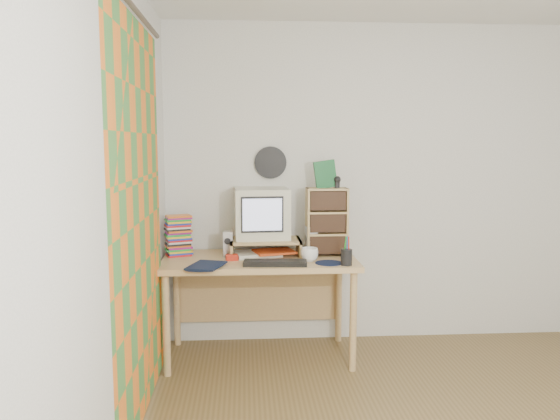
{
  "coord_description": "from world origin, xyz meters",
  "views": [
    {
      "loc": [
        -1.14,
        -2.52,
        1.59
      ],
      "look_at": [
        -0.88,
        1.33,
        1.11
      ],
      "focal_mm": 35.0,
      "sensor_mm": 36.0,
      "label": 1
    }
  ],
  "objects": [
    {
      "name": "crt_monitor",
      "position": [
        -1.01,
        1.53,
        1.06
      ],
      "size": [
        0.42,
        0.42,
        0.37
      ],
      "primitive_type": "cube",
      "rotation": [
        0.0,
        0.0,
        0.07
      ],
      "color": "beige",
      "rests_on": "monitor_riser"
    },
    {
      "name": "diary",
      "position": [
        -1.49,
        1.12,
        0.78
      ],
      "size": [
        0.3,
        0.26,
        0.05
      ],
      "primitive_type": "imported",
      "rotation": [
        0.0,
        0.0,
        -0.31
      ],
      "color": "#0E1734",
      "rests_on": "desk"
    },
    {
      "name": "desk",
      "position": [
        -1.03,
        1.44,
        0.62
      ],
      "size": [
        1.4,
        0.7,
        0.75
      ],
      "color": "#D5B973",
      "rests_on": "floor"
    },
    {
      "name": "monitor_riser",
      "position": [
        -0.98,
        1.48,
        0.84
      ],
      "size": [
        0.52,
        0.3,
        0.12
      ],
      "color": "tan",
      "rests_on": "desk"
    },
    {
      "name": "game_box",
      "position": [
        -0.54,
        1.46,
        1.35
      ],
      "size": [
        0.16,
        0.05,
        0.2
      ],
      "primitive_type": "cube",
      "rotation": [
        0.0,
        0.0,
        0.11
      ],
      "color": "#1A5E31",
      "rests_on": "cd_rack"
    },
    {
      "name": "wall_disc",
      "position": [
        -0.93,
        1.73,
        1.43
      ],
      "size": [
        0.25,
        0.02,
        0.25
      ],
      "primitive_type": "cylinder",
      "rotation": [
        1.57,
        0.0,
        0.0
      ],
      "color": "black",
      "rests_on": "back_wall"
    },
    {
      "name": "speaker_left",
      "position": [
        -1.26,
        1.44,
        0.84
      ],
      "size": [
        0.08,
        0.08,
        0.19
      ],
      "primitive_type": "cube",
      "rotation": [
        0.0,
        0.0,
        0.09
      ],
      "color": "#B2B1B6",
      "rests_on": "desk"
    },
    {
      "name": "left_wall",
      "position": [
        -1.75,
        0.0,
        1.25
      ],
      "size": [
        0.0,
        3.5,
        3.5
      ],
      "primitive_type": "plane",
      "rotation": [
        1.57,
        0.0,
        1.57
      ],
      "color": "white",
      "rests_on": "floor"
    },
    {
      "name": "dvd_stack",
      "position": [
        -1.62,
        1.51,
        0.87
      ],
      "size": [
        0.2,
        0.17,
        0.25
      ],
      "primitive_type": null,
      "rotation": [
        0.0,
        0.0,
        0.33
      ],
      "color": "brown",
      "rests_on": "desk"
    },
    {
      "name": "keyboard",
      "position": [
        -0.93,
        1.15,
        0.76
      ],
      "size": [
        0.44,
        0.18,
        0.03
      ],
      "primitive_type": "cube",
      "rotation": [
        0.0,
        0.0,
        -0.08
      ],
      "color": "black",
      "rests_on": "desk"
    },
    {
      "name": "pen_cup",
      "position": [
        -0.44,
        1.11,
        0.83
      ],
      "size": [
        0.1,
        0.1,
        0.16
      ],
      "primitive_type": null,
      "rotation": [
        0.0,
        0.0,
        -0.31
      ],
      "color": "black",
      "rests_on": "desk"
    },
    {
      "name": "curtain",
      "position": [
        -1.71,
        0.48,
        1.15
      ],
      "size": [
        0.0,
        2.2,
        2.2
      ],
      "primitive_type": "plane",
      "rotation": [
        1.57,
        0.0,
        1.57
      ],
      "color": "orange",
      "rests_on": "left_wall"
    },
    {
      "name": "papers",
      "position": [
        -1.0,
        1.46,
        0.77
      ],
      "size": [
        0.38,
        0.32,
        0.04
      ],
      "primitive_type": null,
      "rotation": [
        0.0,
        0.0,
        0.27
      ],
      "color": "silver",
      "rests_on": "desk"
    },
    {
      "name": "back_wall",
      "position": [
        0.0,
        1.75,
        1.25
      ],
      "size": [
        3.5,
        0.0,
        3.5
      ],
      "primitive_type": "plane",
      "rotation": [
        1.57,
        0.0,
        0.0
      ],
      "color": "white",
      "rests_on": "floor"
    },
    {
      "name": "webcam",
      "position": [
        -0.45,
        1.45,
        1.3
      ],
      "size": [
        0.06,
        0.06,
        0.09
      ],
      "primitive_type": null,
      "rotation": [
        0.0,
        0.0,
        -0.12
      ],
      "color": "black",
      "rests_on": "cd_rack"
    },
    {
      "name": "mug",
      "position": [
        -0.68,
        1.24,
        0.8
      ],
      "size": [
        0.15,
        0.15,
        0.1
      ],
      "primitive_type": "imported",
      "rotation": [
        0.0,
        0.0,
        -0.26
      ],
      "color": "white",
      "rests_on": "desk"
    },
    {
      "name": "red_box",
      "position": [
        -1.23,
        1.31,
        0.77
      ],
      "size": [
        0.09,
        0.07,
        0.04
      ],
      "primitive_type": "cube",
      "rotation": [
        0.0,
        0.0,
        0.16
      ],
      "color": "red",
      "rests_on": "desk"
    },
    {
      "name": "speaker_right",
      "position": [
        -0.64,
        1.44,
        0.86
      ],
      "size": [
        0.09,
        0.09,
        0.22
      ],
      "primitive_type": "cube",
      "rotation": [
        0.0,
        0.0,
        0.08
      ],
      "color": "#B2B1B6",
      "rests_on": "desk"
    },
    {
      "name": "cd_rack",
      "position": [
        -0.53,
        1.45,
        1.0
      ],
      "size": [
        0.3,
        0.16,
        0.5
      ],
      "primitive_type": "cube",
      "rotation": [
        0.0,
        0.0,
        0.01
      ],
      "color": "tan",
      "rests_on": "desk"
    },
    {
      "name": "mousepad",
      "position": [
        -0.55,
        1.17,
        0.75
      ],
      "size": [
        0.2,
        0.2,
        0.0
      ],
      "primitive_type": "cylinder",
      "rotation": [
        0.0,
        0.0,
        0.02
      ],
      "color": "black",
      "rests_on": "desk"
    }
  ]
}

